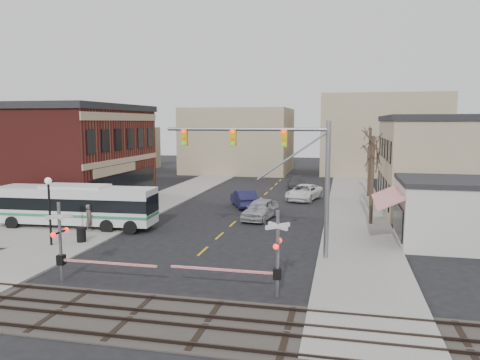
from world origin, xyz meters
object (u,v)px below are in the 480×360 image
Objects in this scene: car_a at (260,209)px; pedestrian_far at (103,209)px; rr_crossing_west at (68,243)px; rr_crossing_east at (268,254)px; transit_bus at (76,205)px; car_c at (304,192)px; pedestrian_near at (89,218)px; trash_bin at (81,235)px; traffic_signal_mast at (281,160)px; street_lamp at (49,197)px; car_b at (244,198)px; car_d at (296,183)px.

car_a is 2.64× the size of pedestrian_far.
pedestrian_far reaches higher than car_a.
rr_crossing_west is 3.01× the size of pedestrian_far.
rr_crossing_east is (9.98, 0.20, 0.00)m from rr_crossing_west.
transit_bus is 22.73m from car_c.
pedestrian_near is at bearing -136.85° from car_a.
car_c reaches higher than trash_bin.
car_a reaches higher than car_c.
traffic_signal_mast is 15.13m from pedestrian_near.
rr_crossing_west is (6.26, -10.85, 0.22)m from transit_bus.
street_lamp reaches higher than rr_crossing_west.
rr_crossing_east is at bearing 1.14° from rr_crossing_west.
car_c is (-0.29, 20.73, -4.94)m from traffic_signal_mast.
rr_crossing_west is 1.14× the size of car_b.
rr_crossing_east reaches higher than car_a.
car_d is at bearing 68.42° from trash_bin.
car_c reaches higher than car_d.
car_c is 3.01× the size of pedestrian_far.
car_c is at bearing -87.45° from car_d.
car_b is at bearing -3.93° from pedestrian_far.
car_c is (2.69, 10.40, -0.06)m from car_a.
traffic_signal_mast is (15.91, -4.25, 3.97)m from transit_bus.
traffic_signal_mast reaches higher than trash_bin.
trash_bin is 17.12m from car_b.
transit_bus is 5.06m from trash_bin.
traffic_signal_mast is at bearing -14.96° from transit_bus.
pedestrian_far is at bearing -153.73° from car_a.
rr_crossing_west is 1.29× the size of street_lamp.
car_d is (-1.88, 28.60, -5.02)m from traffic_signal_mast.
car_a is at bearing 44.30° from street_lamp.
street_lamp is (-14.55, -0.95, -2.50)m from traffic_signal_mast.
street_lamp is at bearing -109.31° from car_c.
car_d is 2.47× the size of pedestrian_near.
rr_crossing_east is at bearing 80.39° from car_b.
rr_crossing_east reaches higher than car_d.
street_lamp is at bearing 130.88° from rr_crossing_west.
transit_bus is 12.53m from rr_crossing_west.
rr_crossing_east is at bearing -74.70° from car_c.
pedestrian_far is at bearing 93.84° from street_lamp.
rr_crossing_west is 36.06m from car_d.
rr_crossing_east is at bearing -33.27° from transit_bus.
pedestrian_far is (-5.40, 13.30, -0.92)m from rr_crossing_west.
street_lamp reaches higher than rr_crossing_east.
pedestrian_far is at bearing -129.92° from car_d.
traffic_signal_mast is 14.79m from street_lamp.
car_b is at bearing 61.16° from street_lamp.
rr_crossing_east is at bearing -26.19° from trash_bin.
car_a reaches higher than trash_bin.
pedestrian_far is at bearing 112.10° from rr_crossing_west.
trash_bin is (1.44, 1.16, -2.64)m from street_lamp.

